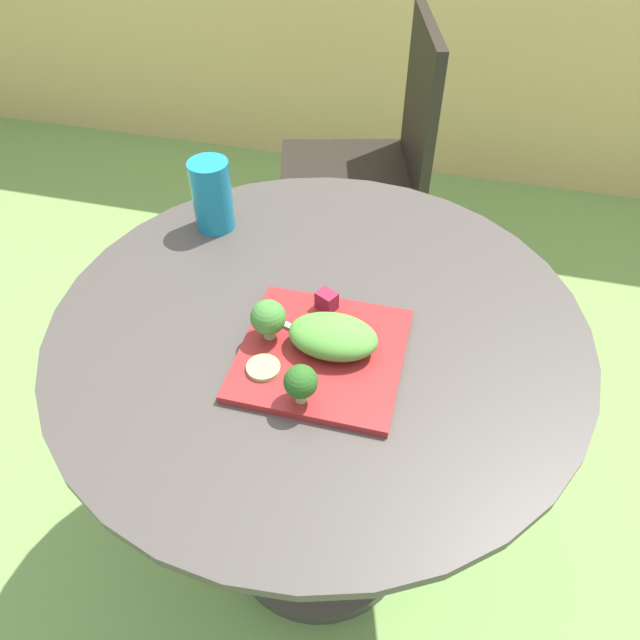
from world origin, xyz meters
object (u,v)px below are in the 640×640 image
object	(u,v)px
patio_chair	(380,151)
salad_plate	(322,354)
fork	(307,335)
drinking_glass	(213,199)

from	to	relation	value
patio_chair	salad_plate	world-z (taller)	patio_chair
fork	salad_plate	bearing A→B (deg)	-39.30
drinking_glass	fork	world-z (taller)	drinking_glass
salad_plate	fork	size ratio (longest dim) A/B	1.65
salad_plate	fork	bearing A→B (deg)	140.70
patio_chair	salad_plate	distance (m)	1.11
salad_plate	patio_chair	bearing A→B (deg)	94.51
patio_chair	drinking_glass	bearing A→B (deg)	-104.16
patio_chair	fork	xyz separation A→B (m)	(0.05, -1.05, 0.25)
patio_chair	fork	size ratio (longest dim) A/B	5.97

